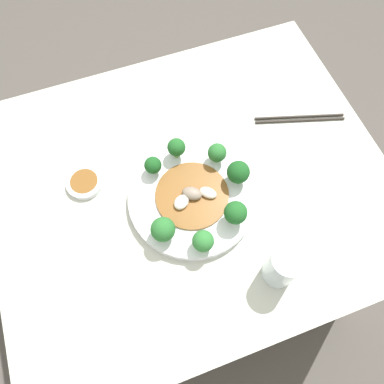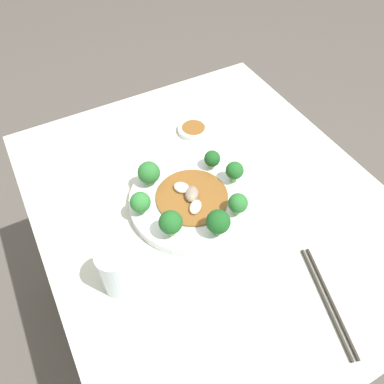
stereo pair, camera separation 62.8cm
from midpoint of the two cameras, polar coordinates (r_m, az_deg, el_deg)
ground_plane at (r=1.56m, az=9.42°, el=-27.64°), size 8.00×8.00×0.00m
table at (r=1.20m, az=11.84°, el=-23.84°), size 0.97×0.82×0.74m
plate at (r=0.84m, az=12.78°, el=-17.37°), size 0.30×0.30×0.02m
broccoli_southwest at (r=0.80m, az=5.40°, el=-13.27°), size 0.05×0.05×0.06m
broccoli_east at (r=0.77m, az=18.98°, el=-22.31°), size 0.05×0.05×0.07m
broccoli_north at (r=0.84m, az=19.79°, el=-12.23°), size 0.04×0.04×0.06m
broccoli_south at (r=0.76m, az=4.81°, el=-19.32°), size 0.05×0.05×0.06m
broccoli_northeast at (r=0.81m, az=21.37°, el=-18.38°), size 0.05×0.05×0.06m
broccoli_southeast at (r=0.75m, az=11.04°, el=-23.27°), size 0.05×0.05×0.07m
broccoli_northwest at (r=0.85m, az=15.64°, el=-9.86°), size 0.04×0.04×0.05m
stirfry_center at (r=0.82m, az=12.88°, el=-16.96°), size 0.17×0.17×0.02m
drinking_glass at (r=0.72m, az=2.78°, el=-32.11°), size 0.07×0.07×0.12m
chopsticks at (r=0.89m, az=35.63°, el=-30.08°), size 0.23×0.09×0.01m
sauce_dish at (r=0.97m, az=10.76°, el=-2.89°), size 0.09×0.09×0.02m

